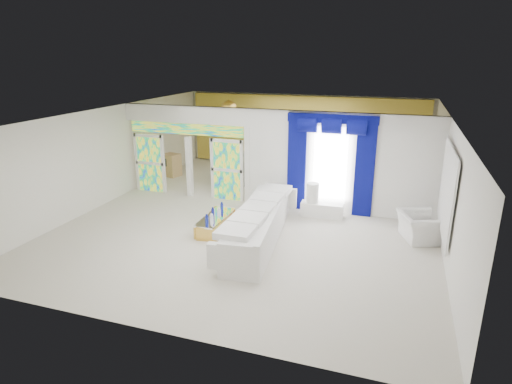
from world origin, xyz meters
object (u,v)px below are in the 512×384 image
(white_sofa, at_px, (259,225))
(coffee_table, at_px, (216,223))
(armchair, at_px, (419,227))
(grand_piano, at_px, (245,168))
(console_table, at_px, (322,210))

(white_sofa, relative_size, coffee_table, 2.62)
(white_sofa, height_order, armchair, white_sofa)
(coffee_table, bearing_deg, armchair, 11.46)
(armchair, distance_m, grand_piano, 7.26)
(grand_piano, bearing_deg, coffee_table, -64.92)
(white_sofa, distance_m, armchair, 4.11)
(grand_piano, bearing_deg, white_sofa, -51.99)
(console_table, xyz_separation_m, armchair, (2.66, -0.84, 0.14))
(coffee_table, distance_m, armchair, 5.34)
(console_table, bearing_deg, white_sofa, -118.96)
(white_sofa, xyz_separation_m, coffee_table, (-1.35, 0.30, -0.23))
(armchair, bearing_deg, grand_piano, 37.54)
(console_table, distance_m, grand_piano, 4.61)
(white_sofa, bearing_deg, console_table, 54.69)
(white_sofa, xyz_separation_m, armchair, (3.88, 1.36, -0.06))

